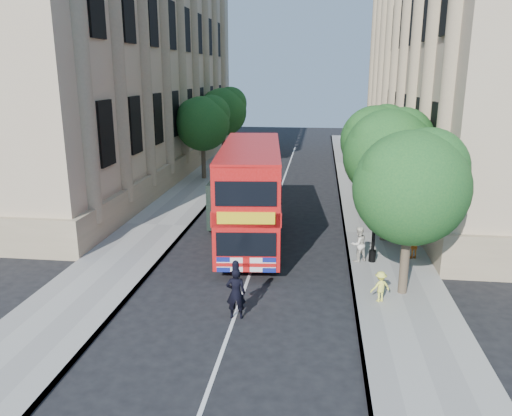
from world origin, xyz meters
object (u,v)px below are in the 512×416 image
(double_decker_bus, at_px, (251,191))
(box_van, at_px, (235,196))
(woman_pedestrian, at_px, (358,244))
(police_constable, at_px, (236,293))
(lamp_post, at_px, (375,207))

(double_decker_bus, height_order, box_van, double_decker_bus)
(double_decker_bus, xyz_separation_m, woman_pedestrian, (4.90, -2.22, -1.64))
(woman_pedestrian, bearing_deg, double_decker_bus, -57.81)
(double_decker_bus, bearing_deg, box_van, 107.36)
(double_decker_bus, xyz_separation_m, box_van, (-1.30, 3.03, -1.04))
(police_constable, xyz_separation_m, woman_pedestrian, (4.34, 5.46, -0.01))
(double_decker_bus, relative_size, police_constable, 5.70)
(box_van, bearing_deg, woman_pedestrian, -42.89)
(lamp_post, height_order, box_van, lamp_post)
(lamp_post, xyz_separation_m, woman_pedestrian, (-0.60, -0.01, -1.63))
(lamp_post, height_order, double_decker_bus, lamp_post)
(lamp_post, bearing_deg, woman_pedestrian, -178.84)
(box_van, relative_size, woman_pedestrian, 3.56)
(lamp_post, distance_m, police_constable, 7.55)
(box_van, relative_size, police_constable, 3.05)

